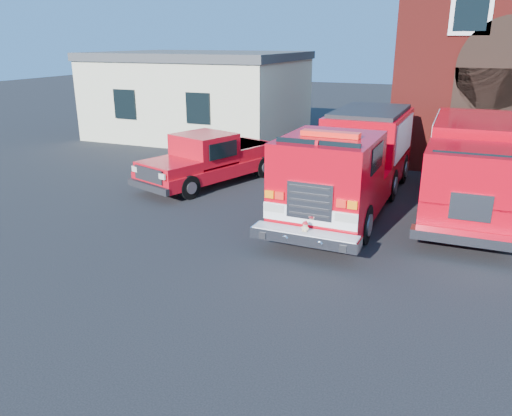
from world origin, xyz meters
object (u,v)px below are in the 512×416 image
at_px(side_building, 201,94).
at_px(secondary_truck, 471,164).
at_px(pickup_truck, 210,160).
at_px(fire_engine, 353,160).

height_order(side_building, secondary_truck, side_building).
bearing_deg(pickup_truck, fire_engine, -6.21).
distance_m(side_building, secondary_truck, 15.86).
relative_size(fire_engine, secondary_truck, 1.13).
height_order(pickup_truck, secondary_truck, secondary_truck).
height_order(fire_engine, secondary_truck, fire_engine).
distance_m(side_building, pickup_truck, 10.01).
height_order(side_building, fire_engine, side_building).
xyz_separation_m(side_building, fire_engine, (10.19, -9.18, -0.77)).
bearing_deg(side_building, pickup_truck, -60.13).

